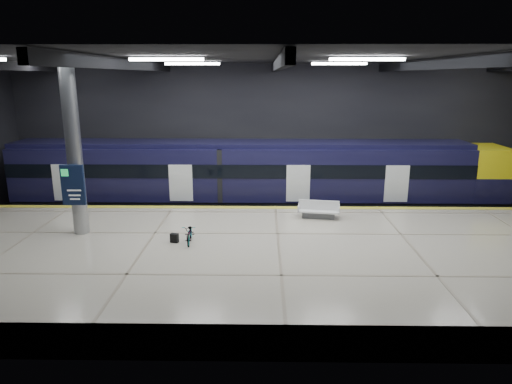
{
  "coord_description": "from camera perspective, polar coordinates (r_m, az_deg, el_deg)",
  "views": [
    {
      "loc": [
        -0.6,
        -18.55,
        7.33
      ],
      "look_at": [
        -0.92,
        1.5,
        2.2
      ],
      "focal_mm": 32.0,
      "sensor_mm": 36.0,
      "label": 1
    }
  ],
  "objects": [
    {
      "name": "ground",
      "position": [
        19.95,
        2.59,
        -7.22
      ],
      "size": [
        30.0,
        30.0,
        0.0
      ],
      "primitive_type": "plane",
      "color": "black",
      "rests_on": "ground"
    },
    {
      "name": "pannier_bag",
      "position": [
        17.88,
        -10.16,
        -5.68
      ],
      "size": [
        0.34,
        0.26,
        0.35
      ],
      "primitive_type": "cube",
      "rotation": [
        0.0,
        0.0,
        -0.31
      ],
      "color": "black",
      "rests_on": "platform"
    },
    {
      "name": "info_column",
      "position": [
        19.23,
        -21.81,
        4.75
      ],
      "size": [
        0.9,
        0.78,
        6.9
      ],
      "color": "#9EA0A5",
      "rests_on": "platform"
    },
    {
      "name": "room_shell",
      "position": [
        18.63,
        2.78,
        9.38
      ],
      "size": [
        30.1,
        16.1,
        8.05
      ],
      "color": "black",
      "rests_on": "ground"
    },
    {
      "name": "safety_strip",
      "position": [
        22.19,
        2.42,
        -1.95
      ],
      "size": [
        30.0,
        0.4,
        0.01
      ],
      "primitive_type": "cube",
      "color": "yellow",
      "rests_on": "platform"
    },
    {
      "name": "rails",
      "position": [
        25.12,
        2.24,
        -2.43
      ],
      "size": [
        30.0,
        1.52,
        0.16
      ],
      "color": "gray",
      "rests_on": "ground"
    },
    {
      "name": "bench",
      "position": [
        20.72,
        7.84,
        -2.45
      ],
      "size": [
        1.95,
        1.05,
        0.82
      ],
      "rotation": [
        0.0,
        0.0,
        -0.16
      ],
      "color": "#595B60",
      "rests_on": "platform"
    },
    {
      "name": "train",
      "position": [
        24.62,
        2.25,
        1.98
      ],
      "size": [
        29.4,
        2.84,
        3.79
      ],
      "color": "black",
      "rests_on": "ground"
    },
    {
      "name": "platform",
      "position": [
        17.43,
        2.84,
        -8.56
      ],
      "size": [
        30.0,
        11.0,
        1.1
      ],
      "primitive_type": "cube",
      "color": "#B7AC9B",
      "rests_on": "ground"
    },
    {
      "name": "bicycle",
      "position": [
        17.71,
        -8.27,
        -5.11
      ],
      "size": [
        0.59,
        1.45,
        0.75
      ],
      "primitive_type": "imported",
      "rotation": [
        0.0,
        0.0,
        0.06
      ],
      "color": "#99999E",
      "rests_on": "platform"
    }
  ]
}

